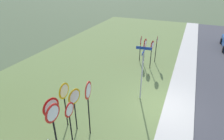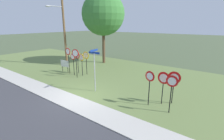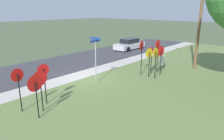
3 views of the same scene
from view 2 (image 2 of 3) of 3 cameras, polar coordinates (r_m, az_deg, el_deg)
ground_plane at (r=11.62m, az=-11.54°, el=-9.45°), size 160.00×160.00×0.00m
road_asphalt at (r=9.58m, az=-34.37°, el=-18.11°), size 44.00×6.40×0.01m
sidewalk_strip at (r=11.15m, az=-14.62°, el=-10.64°), size 44.00×1.60×0.06m
grass_median at (r=15.92m, az=4.56°, el=-1.97°), size 44.00×12.00×0.04m
stop_sign_near_left at (r=16.04m, az=-13.68°, el=3.53°), size 0.61×0.10×2.16m
stop_sign_near_right at (r=15.08m, az=-12.82°, el=4.52°), size 0.74×0.17×2.71m
stop_sign_far_left at (r=15.93m, az=-9.23°, el=4.25°), size 0.74×0.10×2.33m
stop_sign_far_center at (r=16.63m, az=-15.31°, el=5.12°), size 0.70×0.10×2.62m
stop_sign_far_right at (r=16.61m, az=-12.24°, el=4.49°), size 0.77×0.16×2.29m
stop_sign_center_tall at (r=15.62m, az=-10.80°, el=3.59°), size 0.72×0.14×2.21m
yield_sign_near_left at (r=10.29m, az=17.81°, el=-3.63°), size 0.77×0.12×2.13m
yield_sign_near_right at (r=10.58m, az=21.19°, el=-3.43°), size 0.79×0.12×2.13m
yield_sign_far_left at (r=9.37m, az=20.45°, el=-5.26°), size 0.66×0.11×2.25m
yield_sign_far_right at (r=9.87m, az=13.23°, el=-3.66°), size 0.64×0.14×2.23m
street_name_post at (r=11.70m, az=-6.22°, el=1.02°), size 0.96×0.82×3.18m
utility_pole at (r=19.87m, az=-17.13°, el=15.78°), size 2.10×2.24×9.35m
notice_board at (r=17.53m, az=-16.48°, el=2.01°), size 1.10×0.16×1.25m
oak_tree_left at (r=20.64m, az=-3.15°, el=19.25°), size 5.21×5.21×8.66m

